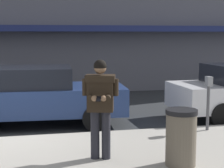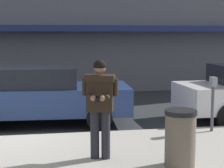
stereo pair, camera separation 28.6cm
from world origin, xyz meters
The scene contains 6 objects.
ground_plane centered at (0.00, 0.00, 0.00)m, with size 80.00×80.00×0.00m, color #2B2D30.
curb_paint_line centered at (1.00, 0.05, 0.00)m, with size 28.00×0.12×0.01m, color silver.
parked_sedan_mid centered at (0.79, 1.34, 0.79)m, with size 4.59×2.11×1.54m.
man_texting_on_phone centered at (1.86, -2.08, 1.25)m, with size 0.63×0.64×1.81m.
parking_meter centered at (4.69, -0.60, 0.97)m, with size 0.12×0.18×1.27m.
trash_bin centered at (3.14, -2.71, 0.63)m, with size 0.55×0.55×0.98m.
Camera 2 is at (0.96, -8.59, 2.39)m, focal length 60.00 mm.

